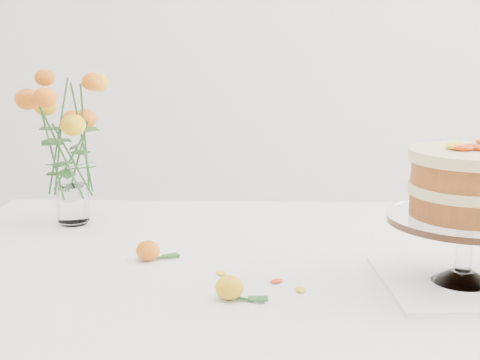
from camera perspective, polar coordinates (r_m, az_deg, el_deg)
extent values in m
cube|color=white|center=(3.26, 2.65, 15.00)|extent=(4.00, 0.04, 2.70)
cube|color=tan|center=(1.34, 3.83, -7.65)|extent=(1.40, 0.90, 0.04)
cylinder|color=tan|center=(1.91, -16.31, -14.06)|extent=(0.06, 0.06, 0.71)
cube|color=white|center=(1.33, 3.85, -6.71)|extent=(1.42, 0.92, 0.01)
cube|color=white|center=(1.80, 3.25, -5.12)|extent=(1.42, 0.01, 0.20)
cube|color=white|center=(1.24, 18.39, -8.38)|extent=(0.29, 0.29, 0.01)
cylinder|color=silver|center=(1.22, 18.60, -5.41)|extent=(0.03, 0.03, 0.09)
cylinder|color=silver|center=(1.20, 18.75, -3.17)|extent=(0.27, 0.27, 0.01)
cylinder|color=brown|center=(1.20, 18.83, -2.01)|extent=(0.21, 0.21, 0.04)
cylinder|color=#E5E494|center=(1.19, 18.92, -0.71)|extent=(0.22, 0.22, 0.02)
cylinder|color=brown|center=(1.19, 19.02, 0.61)|extent=(0.21, 0.21, 0.04)
cylinder|color=#E5E494|center=(1.18, 19.11, 1.98)|extent=(0.22, 0.22, 0.02)
cylinder|color=silver|center=(1.60, -13.98, -3.52)|extent=(0.06, 0.06, 0.01)
cylinder|color=silver|center=(1.59, -14.07, -1.93)|extent=(0.07, 0.07, 0.08)
ellipsoid|color=gold|center=(1.12, -0.90, -9.16)|extent=(0.05, 0.05, 0.04)
cylinder|color=#235020|center=(1.11, 0.68, -10.25)|extent=(0.05, 0.03, 0.00)
ellipsoid|color=#D1470A|center=(1.31, -7.85, -5.99)|extent=(0.05, 0.05, 0.04)
cylinder|color=#235020|center=(1.32, -6.40, -6.65)|extent=(0.06, 0.02, 0.00)
ellipsoid|color=yellow|center=(1.23, -1.60, -7.93)|extent=(0.03, 0.02, 0.00)
ellipsoid|color=yellow|center=(1.19, 3.13, -8.62)|extent=(0.03, 0.02, 0.00)
ellipsoid|color=yellow|center=(1.16, 5.19, -9.32)|extent=(0.03, 0.02, 0.00)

